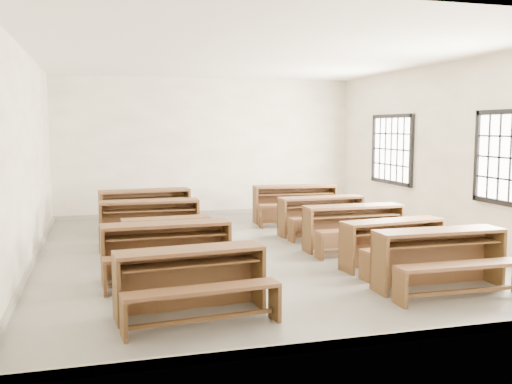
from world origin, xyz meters
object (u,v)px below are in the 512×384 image
object	(u,v)px
desk_set_9	(295,201)
desk_set_5	(441,255)
desk_set_3	(150,219)
desk_set_6	(394,241)
desk_set_4	(146,206)
desk_set_7	(355,224)
desk_set_8	(322,213)
desk_set_1	(167,247)
desk_set_2	(167,235)
desk_set_0	(191,277)

from	to	relation	value
desk_set_9	desk_set_5	bearing A→B (deg)	-84.90
desk_set_3	desk_set_6	world-z (taller)	desk_set_3
desk_set_4	desk_set_6	distance (m)	5.33
desk_set_7	desk_set_8	world-z (taller)	desk_set_7
desk_set_1	desk_set_3	world-z (taller)	same
desk_set_4	desk_set_7	bearing A→B (deg)	-47.94
desk_set_2	desk_set_5	bearing A→B (deg)	-44.96
desk_set_1	desk_set_5	xyz separation A→B (m)	(3.30, -1.39, -0.01)
desk_set_9	desk_set_8	bearing A→B (deg)	-85.62
desk_set_1	desk_set_8	distance (m)	4.07
desk_set_2	desk_set_4	distance (m)	2.62
desk_set_0	desk_set_2	size ratio (longest dim) A/B	1.19
desk_set_0	desk_set_2	xyz separation A→B (m)	(0.08, 2.91, -0.06)
desk_set_1	desk_set_6	xyz separation A→B (m)	(3.27, -0.25, -0.04)
desk_set_0	desk_set_3	bearing A→B (deg)	85.84
desk_set_5	desk_set_6	bearing A→B (deg)	91.71
desk_set_9	desk_set_7	bearing A→B (deg)	-85.28
desk_set_0	desk_set_4	bearing A→B (deg)	85.00
desk_set_1	desk_set_8	size ratio (longest dim) A/B	1.05
desk_set_6	desk_set_0	bearing A→B (deg)	-164.58
desk_set_8	desk_set_3	bearing A→B (deg)	177.31
desk_set_6	desk_set_1	bearing A→B (deg)	168.92
desk_set_7	desk_set_4	bearing A→B (deg)	137.36
desk_set_4	desk_set_8	size ratio (longest dim) A/B	1.13
desk_set_0	desk_set_9	world-z (taller)	desk_set_9
desk_set_5	desk_set_8	xyz separation A→B (m)	(-0.06, 3.85, -0.02)
desk_set_2	desk_set_8	xyz separation A→B (m)	(3.08, 1.10, 0.06)
desk_set_4	desk_set_6	size ratio (longest dim) A/B	1.13
desk_set_0	desk_set_4	world-z (taller)	desk_set_4
desk_set_0	desk_set_5	distance (m)	3.22
desk_set_8	desk_set_6	bearing A→B (deg)	-91.46
desk_set_3	desk_set_5	xyz separation A→B (m)	(3.31, -3.88, -0.01)
desk_set_8	desk_set_5	bearing A→B (deg)	-91.34
desk_set_5	desk_set_2	bearing A→B (deg)	139.27
desk_set_8	desk_set_1	bearing A→B (deg)	-144.99
desk_set_6	desk_set_2	bearing A→B (deg)	145.89
desk_set_1	desk_set_2	xyz separation A→B (m)	(0.16, 1.36, -0.09)
desk_set_5	desk_set_9	distance (m)	5.38
desk_set_7	desk_set_8	size ratio (longest dim) A/B	1.01
desk_set_3	desk_set_8	size ratio (longest dim) A/B	1.05
desk_set_0	desk_set_6	world-z (taller)	desk_set_0
desk_set_4	desk_set_8	world-z (taller)	desk_set_4
desk_set_2	desk_set_3	size ratio (longest dim) A/B	0.83
desk_set_8	desk_set_9	distance (m)	1.53
desk_set_4	desk_set_9	xyz separation A→B (m)	(3.20, 0.01, -0.00)
desk_set_2	desk_set_4	bearing A→B (deg)	89.04
desk_set_1	desk_set_6	distance (m)	3.28
desk_set_3	desk_set_4	distance (m)	1.50
desk_set_9	desk_set_4	bearing A→B (deg)	-175.32
desk_set_7	desk_set_9	size ratio (longest dim) A/B	0.91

